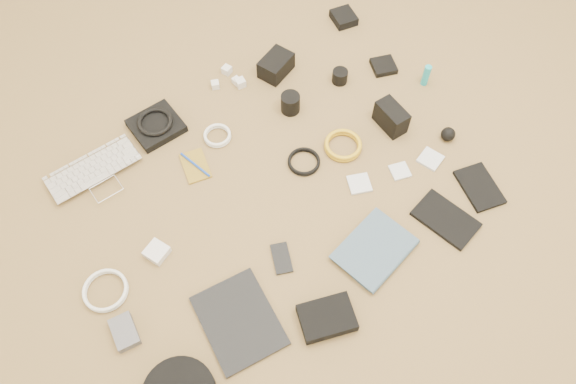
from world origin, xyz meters
TOP-DOWN VIEW (x-y plane):
  - laptop at (-0.46, 0.38)m, footprint 0.31×0.22m
  - headphone_pouch at (-0.19, 0.46)m, footprint 0.16×0.16m
  - headphones at (-0.19, 0.46)m, footprint 0.15×0.15m
  - charger_a at (0.08, 0.49)m, footprint 0.04×0.04m
  - charger_b at (0.15, 0.53)m, footprint 0.04×0.04m
  - charger_c at (0.15, 0.44)m, footprint 0.04×0.04m
  - charger_d at (0.15, 0.46)m, footprint 0.03×0.03m
  - dslr_camera at (0.30, 0.42)m, footprint 0.15×0.12m
  - lens_pouch at (0.68, 0.48)m, footprint 0.10×0.11m
  - notebook_olive at (-0.17, 0.24)m, footprint 0.11×0.14m
  - pen_blue at (-0.17, 0.24)m, footprint 0.04×0.14m
  - cable_white_a at (-0.04, 0.30)m, footprint 0.12×0.12m
  - lens_a at (0.23, 0.24)m, footprint 0.08×0.08m
  - lens_b at (0.46, 0.24)m, footprint 0.07×0.07m
  - card_reader at (0.64, 0.19)m, footprint 0.11×0.11m
  - power_brick at (-0.44, 0.04)m, footprint 0.08×0.08m
  - cable_white_b at (-0.62, 0.02)m, footprint 0.14×0.14m
  - cable_black at (0.13, 0.03)m, footprint 0.13×0.13m
  - cable_yellow at (0.28, -0.00)m, footprint 0.13×0.13m
  - flash at (0.47, -0.02)m, footprint 0.07×0.12m
  - lens_cleaner at (0.70, 0.04)m, footprint 0.03×0.03m
  - battery_charger at (-0.64, -0.13)m, footprint 0.08×0.11m
  - tablet at (-0.36, -0.29)m, footprint 0.24×0.29m
  - phone at (-0.14, -0.21)m, footprint 0.09×0.11m
  - filter_case_left at (0.23, -0.15)m, footprint 0.10×0.10m
  - filter_case_mid at (0.37, -0.19)m, footprint 0.08×0.08m
  - filter_case_right at (0.48, -0.22)m, footprint 0.09×0.09m
  - air_blower at (0.59, -0.19)m, footprint 0.06×0.06m
  - drive_case at (-0.15, -0.44)m, footprint 0.19×0.16m
  - paperback at (0.12, -0.45)m, footprint 0.26×0.21m
  - notebook_black_a at (0.36, -0.41)m, footprint 0.16×0.22m
  - notebook_black_b at (0.53, -0.40)m, footprint 0.15×0.19m

SIDE VIEW (x-z plane):
  - notebook_olive at x=-0.17m, z-range 0.00..0.01m
  - phone at x=-0.14m, z-range 0.00..0.01m
  - filter_case_mid at x=0.37m, z-range 0.00..0.01m
  - filter_case_left at x=0.23m, z-range 0.00..0.01m
  - filter_case_right at x=0.48m, z-range 0.00..0.01m
  - cable_black at x=0.13m, z-range 0.00..0.01m
  - cable_white_a at x=-0.04m, z-range 0.00..0.01m
  - cable_white_b at x=-0.62m, z-range 0.00..0.01m
  - tablet at x=-0.36m, z-range 0.00..0.01m
  - notebook_black_b at x=0.53m, z-range 0.00..0.01m
  - notebook_black_a at x=0.36m, z-range 0.00..0.01m
  - cable_yellow at x=0.28m, z-range 0.00..0.01m
  - card_reader at x=0.64m, z-range 0.00..0.02m
  - pen_blue at x=-0.17m, z-range 0.01..0.02m
  - paperback at x=0.12m, z-range 0.00..0.02m
  - charger_d at x=0.15m, z-range 0.00..0.02m
  - laptop at x=-0.46m, z-range 0.00..0.02m
  - charger_a at x=0.08m, z-range 0.00..0.03m
  - power_brick at x=-0.44m, z-range 0.00..0.03m
  - battery_charger at x=-0.64m, z-range 0.00..0.03m
  - charger_b at x=0.15m, z-range 0.00..0.03m
  - headphone_pouch at x=-0.19m, z-range 0.00..0.03m
  - charger_c at x=0.15m, z-range 0.00..0.03m
  - lens_pouch at x=0.68m, z-range 0.00..0.03m
  - drive_case at x=-0.15m, z-range 0.00..0.04m
  - air_blower at x=0.59m, z-range 0.00..0.05m
  - lens_b at x=0.46m, z-range 0.00..0.05m
  - dslr_camera at x=0.30m, z-range 0.00..0.07m
  - lens_a at x=0.23m, z-range 0.00..0.07m
  - headphones at x=-0.19m, z-range 0.03..0.04m
  - lens_cleaner at x=0.70m, z-range 0.00..0.09m
  - flash at x=0.47m, z-range 0.00..0.09m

